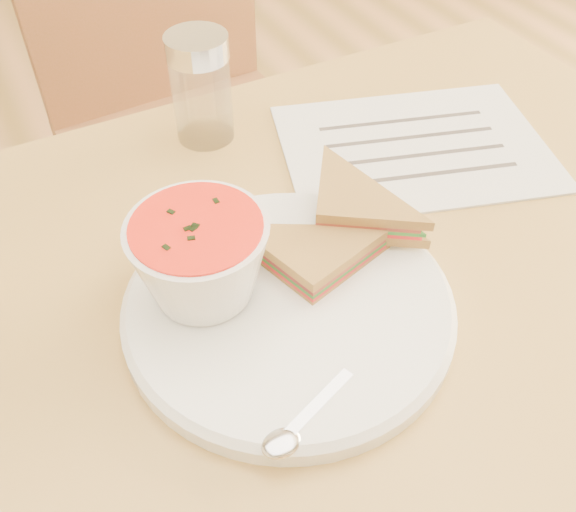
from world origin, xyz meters
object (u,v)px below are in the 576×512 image
dining_table (307,469)px  plate (289,307)px  soup_bowl (201,263)px  condiment_shaker (201,89)px  chair_far (201,144)px

dining_table → plate: bearing=-153.5°
soup_bowl → condiment_shaker: condiment_shaker is taller
chair_far → soup_bowl: (-0.20, -0.57, 0.31)m
dining_table → condiment_shaker: condiment_shaker is taller
plate → condiment_shaker: (0.04, 0.29, 0.05)m
dining_table → chair_far: size_ratio=1.02×
dining_table → chair_far: (0.10, 0.59, 0.12)m
soup_bowl → condiment_shaker: size_ratio=0.94×
dining_table → condiment_shaker: size_ratio=8.01×
dining_table → chair_far: 0.61m
plate → chair_far: bearing=77.0°
chair_far → condiment_shaker: size_ratio=7.88×
chair_far → condiment_shaker: chair_far is taller
dining_table → plate: (-0.04, -0.02, 0.38)m
dining_table → chair_far: chair_far is taller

